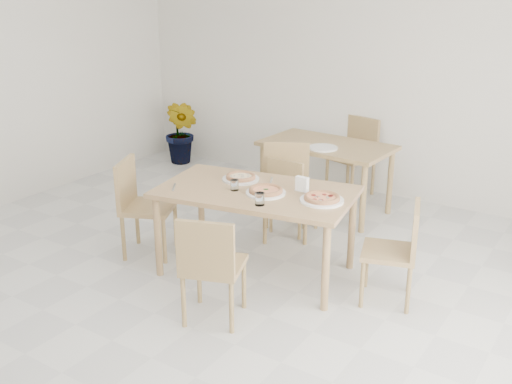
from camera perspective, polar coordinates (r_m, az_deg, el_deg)
The scene contains 21 objects.
main_table at distance 4.97m, azimuth 0.00°, elevation -0.60°, with size 1.74×1.18×0.75m.
chair_south at distance 4.30m, azimuth -4.37°, elevation -6.70°, with size 0.54×0.54×0.84m.
chair_north at distance 5.82m, azimuth 2.87°, elevation 0.88°, with size 0.61×0.61×0.90m.
chair_west at distance 5.49m, azimuth -11.06°, elevation -0.78°, with size 0.58×0.58×0.89m.
chair_east at distance 4.71m, azimuth 13.50°, elevation -5.04°, with size 0.51×0.51×0.81m.
plate_margherita at distance 4.85m, azimuth 0.94°, elevation -0.07°, with size 0.32×0.32×0.02m, color white.
plate_mushroom at distance 5.18m, azimuth -1.46°, elevation 1.24°, with size 0.32×0.32×0.02m, color white.
plate_pepperoni at distance 4.71m, azimuth 6.29°, elevation -0.78°, with size 0.35×0.35×0.02m, color white.
pizza_margherita at distance 4.84m, azimuth 0.94°, elevation 0.18°, with size 0.31×0.31×0.03m.
pizza_mushroom at distance 5.17m, azimuth -1.46°, elevation 1.48°, with size 0.34×0.34×0.03m.
pizza_pepperoni at distance 4.71m, azimuth 6.30°, elevation -0.52°, with size 0.36×0.36×0.03m.
tumbler_a at distance 4.92m, azimuth -2.05°, elevation 0.67°, with size 0.07×0.07×0.09m, color white.
tumbler_b at distance 4.59m, azimuth 0.36°, elevation -0.67°, with size 0.07×0.07×0.10m, color white.
napkin_holder at distance 4.88m, azimuth 4.41°, elevation 0.67°, with size 0.12×0.06×0.13m.
fork_a at distance 5.16m, azimuth 1.46°, elevation 1.07°, with size 0.02×0.19×0.01m, color silver.
fork_b at distance 5.04m, azimuth -7.83°, elevation 0.44°, with size 0.02×0.20×0.01m, color silver.
second_table at distance 6.41m, azimuth 6.74°, elevation 3.78°, with size 1.39×0.84×0.75m.
chair_back_s at distance 5.85m, azimuth 3.30°, elevation 0.19°, with size 0.39×0.39×0.78m.
chair_back_n at distance 7.05m, azimuth 9.50°, elevation 3.93°, with size 0.54×0.54×0.89m.
plate_empty at distance 6.19m, azimuth 6.40°, elevation 4.20°, with size 0.30×0.30×0.02m, color white.
potted_plant at distance 8.19m, azimuth -7.07°, elevation 5.67°, with size 0.48×0.39×0.88m, color #1B5D22.
Camera 1 is at (2.83, -2.89, 2.39)m, focal length 42.00 mm.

